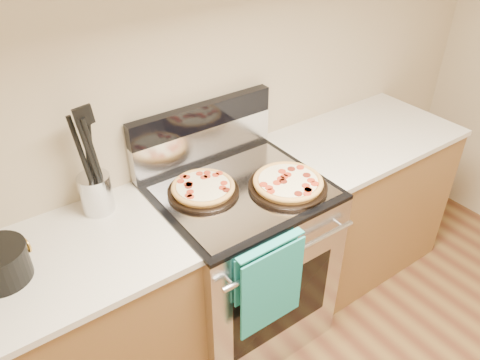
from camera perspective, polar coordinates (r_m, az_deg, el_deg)
wall_back at (r=2.19m, az=-5.44°, el=12.61°), size 4.00×0.00×4.00m
range_body at (r=2.44m, az=0.02°, el=-10.07°), size 0.76×0.68×0.90m
oven_window at (r=2.26m, az=5.15°, el=-14.87°), size 0.56×0.01×0.40m
cooktop at (r=2.14m, az=0.02°, el=-1.22°), size 0.76×0.68×0.02m
backsplash_lower at (r=2.31m, az=-4.48°, el=4.45°), size 0.76×0.06×0.18m
backsplash_upper at (r=2.24m, az=-4.65°, el=7.79°), size 0.76×0.06×0.12m
oven_handle at (r=1.99m, az=6.41°, el=-8.93°), size 0.70×0.03×0.03m
dish_towel at (r=2.00m, az=3.57°, el=-12.43°), size 0.32×0.05×0.42m
foil_sheet at (r=2.11m, az=0.50°, el=-1.32°), size 0.70×0.55×0.01m
cabinet_left at (r=2.25m, az=-20.10°, el=-18.39°), size 1.00×0.62×0.88m
countertop_left at (r=1.92m, az=-22.76°, el=-9.96°), size 1.02×0.64×0.03m
cabinet_right at (r=2.94m, az=13.79°, el=-2.59°), size 1.00×0.62×0.88m
countertop_right at (r=2.70m, az=15.10°, el=5.18°), size 1.02×0.64×0.03m
pepperoni_pizza_back at (r=2.09m, az=-4.51°, el=-1.04°), size 0.33×0.33×0.04m
pepperoni_pizza_front at (r=2.12m, az=5.87°, el=-0.42°), size 0.47×0.47×0.05m
utensil_crock at (r=2.07m, az=-17.13°, el=-1.55°), size 0.15×0.15×0.17m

